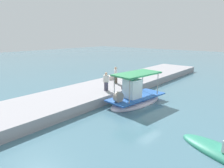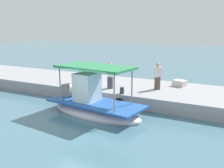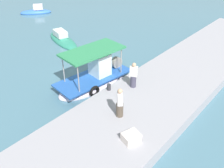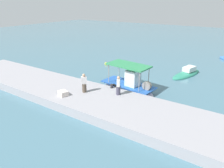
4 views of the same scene
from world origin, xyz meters
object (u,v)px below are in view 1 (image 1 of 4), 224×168
at_px(main_fishing_boat, 135,98).
at_px(fisherman_by_crate, 106,82).
at_px(mooring_bollard, 123,87).
at_px(cargo_crate, 111,78).
at_px(fisherman_near_bollard, 116,76).

xyz_separation_m(main_fishing_boat, fisherman_by_crate, (0.51, -2.75, 1.00)).
height_order(fisherman_by_crate, mooring_bollard, fisherman_by_crate).
xyz_separation_m(mooring_bollard, cargo_crate, (-2.45, -3.52, 0.01)).
bearing_deg(cargo_crate, main_fishing_boat, 59.53).
xyz_separation_m(main_fishing_boat, mooring_bollard, (-0.72, -1.88, 0.45)).
distance_m(main_fishing_boat, fisherman_near_bollard, 4.57).
bearing_deg(cargo_crate, fisherman_by_crate, 35.71).
xyz_separation_m(main_fishing_boat, cargo_crate, (-3.17, -5.40, 0.47)).
distance_m(main_fishing_boat, mooring_bollard, 2.07).
height_order(fisherman_near_bollard, mooring_bollard, fisherman_near_bollard).
bearing_deg(mooring_bollard, fisherman_by_crate, -35.07).
bearing_deg(fisherman_by_crate, fisherman_near_bollard, -156.77).
relative_size(fisherman_near_bollard, mooring_bollard, 4.42).
height_order(main_fishing_boat, fisherman_near_bollard, main_fishing_boat).
relative_size(main_fishing_boat, fisherman_near_bollard, 3.41).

